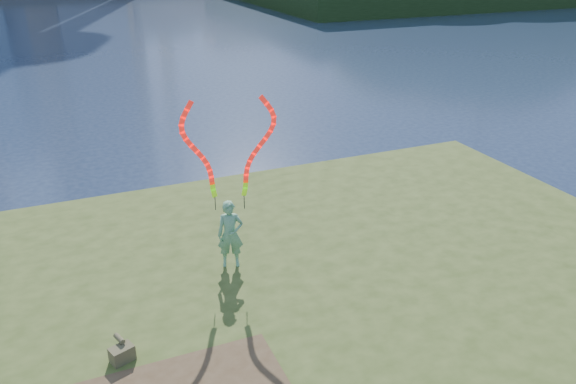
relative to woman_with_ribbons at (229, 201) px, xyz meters
name	(u,v)px	position (x,y,z in m)	size (l,w,h in m)	color
ground	(261,310)	(0.36, -0.71, -2.25)	(320.00, 320.00, 0.00)	#18253E
grassy_knoll	(307,368)	(0.36, -3.00, -1.91)	(20.00, 18.00, 0.80)	#354418
woman_with_ribbons	(229,201)	(0.00, 0.00, 0.00)	(1.91, 0.62, 3.85)	#106F2D
canvas_bag	(122,353)	(-2.53, -2.13, -1.31)	(0.43, 0.48, 0.35)	#454327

